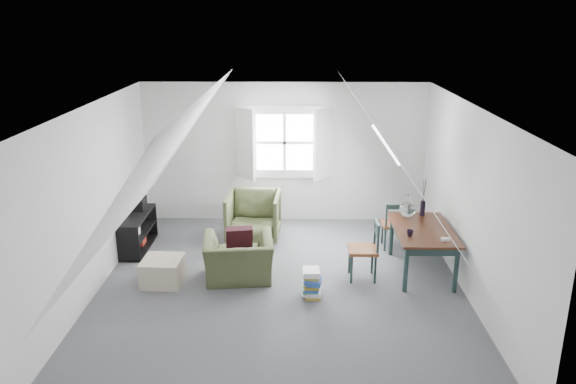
{
  "coord_description": "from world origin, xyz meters",
  "views": [
    {
      "loc": [
        0.21,
        -6.96,
        3.62
      ],
      "look_at": [
        0.09,
        0.6,
        1.21
      ],
      "focal_mm": 35.0,
      "sensor_mm": 36.0,
      "label": 1
    }
  ],
  "objects_px": {
    "armchair_far": "(254,239)",
    "media_shelf": "(136,234)",
    "dining_chair_far": "(394,224)",
    "dining_table": "(423,234)",
    "dining_chair_near": "(365,249)",
    "armchair_near": "(239,278)",
    "magazine_stack": "(312,283)",
    "ottoman": "(163,271)"
  },
  "relations": [
    {
      "from": "ottoman",
      "to": "dining_chair_far",
      "type": "height_order",
      "value": "dining_chair_far"
    },
    {
      "from": "armchair_near",
      "to": "armchair_far",
      "type": "distance_m",
      "value": 1.49
    },
    {
      "from": "media_shelf",
      "to": "magazine_stack",
      "type": "distance_m",
      "value": 3.17
    },
    {
      "from": "armchair_near",
      "to": "armchair_far",
      "type": "bearing_deg",
      "value": -99.89
    },
    {
      "from": "armchair_far",
      "to": "magazine_stack",
      "type": "bearing_deg",
      "value": -62.19
    },
    {
      "from": "armchair_far",
      "to": "media_shelf",
      "type": "relative_size",
      "value": 0.79
    },
    {
      "from": "armchair_far",
      "to": "media_shelf",
      "type": "height_order",
      "value": "media_shelf"
    },
    {
      "from": "dining_table",
      "to": "dining_chair_near",
      "type": "xyz_separation_m",
      "value": [
        -0.84,
        -0.21,
        -0.14
      ]
    },
    {
      "from": "armchair_far",
      "to": "magazine_stack",
      "type": "height_order",
      "value": "armchair_far"
    },
    {
      "from": "armchair_near",
      "to": "armchair_far",
      "type": "xyz_separation_m",
      "value": [
        0.1,
        1.48,
        0.0
      ]
    },
    {
      "from": "ottoman",
      "to": "dining_table",
      "type": "distance_m",
      "value": 3.73
    },
    {
      "from": "magazine_stack",
      "to": "armchair_far",
      "type": "bearing_deg",
      "value": 114.87
    },
    {
      "from": "ottoman",
      "to": "armchair_far",
      "type": "bearing_deg",
      "value": 54.69
    },
    {
      "from": "dining_chair_near",
      "to": "media_shelf",
      "type": "xyz_separation_m",
      "value": [
        -3.53,
        0.98,
        -0.19
      ]
    },
    {
      "from": "armchair_far",
      "to": "dining_table",
      "type": "height_order",
      "value": "dining_table"
    },
    {
      "from": "magazine_stack",
      "to": "armchair_near",
      "type": "bearing_deg",
      "value": 153.34
    },
    {
      "from": "armchair_near",
      "to": "ottoman",
      "type": "xyz_separation_m",
      "value": [
        -1.06,
        -0.15,
        0.18
      ]
    },
    {
      "from": "dining_chair_near",
      "to": "ottoman",
      "type": "bearing_deg",
      "value": -66.77
    },
    {
      "from": "armchair_near",
      "to": "magazine_stack",
      "type": "xyz_separation_m",
      "value": [
        1.03,
        -0.52,
        0.19
      ]
    },
    {
      "from": "ottoman",
      "to": "dining_chair_near",
      "type": "height_order",
      "value": "dining_chair_near"
    },
    {
      "from": "armchair_near",
      "to": "armchair_far",
      "type": "height_order",
      "value": "armchair_far"
    },
    {
      "from": "dining_table",
      "to": "dining_chair_far",
      "type": "distance_m",
      "value": 0.93
    },
    {
      "from": "dining_chair_far",
      "to": "dining_table",
      "type": "bearing_deg",
      "value": 94.99
    },
    {
      "from": "media_shelf",
      "to": "magazine_stack",
      "type": "height_order",
      "value": "media_shelf"
    },
    {
      "from": "dining_table",
      "to": "media_shelf",
      "type": "distance_m",
      "value": 4.46
    },
    {
      "from": "dining_table",
      "to": "dining_chair_far",
      "type": "height_order",
      "value": "dining_chair_far"
    },
    {
      "from": "armchair_far",
      "to": "ottoman",
      "type": "relative_size",
      "value": 1.63
    },
    {
      "from": "ottoman",
      "to": "dining_table",
      "type": "bearing_deg",
      "value": 6.22
    },
    {
      "from": "dining_chair_far",
      "to": "dining_chair_near",
      "type": "xyz_separation_m",
      "value": [
        -0.59,
        -1.09,
        0.04
      ]
    },
    {
      "from": "dining_table",
      "to": "ottoman",
      "type": "bearing_deg",
      "value": -177.08
    },
    {
      "from": "dining_chair_near",
      "to": "dining_chair_far",
      "type": "bearing_deg",
      "value": 171.0
    },
    {
      "from": "armchair_near",
      "to": "dining_chair_near",
      "type": "relative_size",
      "value": 1.1
    },
    {
      "from": "armchair_far",
      "to": "dining_table",
      "type": "relative_size",
      "value": 0.64
    },
    {
      "from": "ottoman",
      "to": "dining_chair_far",
      "type": "bearing_deg",
      "value": 20.46
    },
    {
      "from": "dining_chair_near",
      "to": "magazine_stack",
      "type": "distance_m",
      "value": 0.98
    },
    {
      "from": "dining_chair_near",
      "to": "dining_table",
      "type": "bearing_deg",
      "value": 123.22
    },
    {
      "from": "armchair_far",
      "to": "dining_chair_far",
      "type": "xyz_separation_m",
      "value": [
        2.28,
        -0.35,
        0.41
      ]
    },
    {
      "from": "dining_table",
      "to": "dining_chair_near",
      "type": "height_order",
      "value": "dining_chair_near"
    },
    {
      "from": "armchair_near",
      "to": "media_shelf",
      "type": "height_order",
      "value": "media_shelf"
    },
    {
      "from": "armchair_near",
      "to": "magazine_stack",
      "type": "distance_m",
      "value": 1.16
    },
    {
      "from": "armchair_far",
      "to": "magazine_stack",
      "type": "xyz_separation_m",
      "value": [
        0.93,
        -2.0,
        0.19
      ]
    },
    {
      "from": "ottoman",
      "to": "dining_chair_near",
      "type": "bearing_deg",
      "value": 3.89
    }
  ]
}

